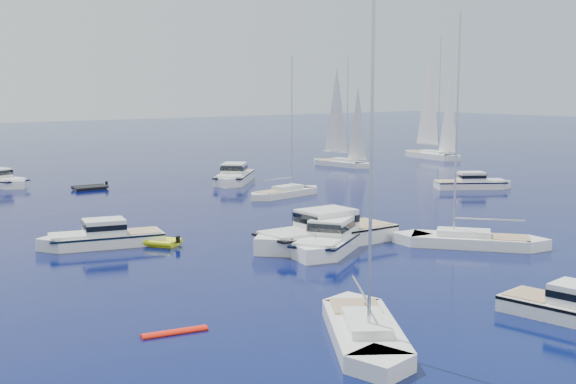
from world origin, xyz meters
The scene contains 14 objects.
ground centered at (0.00, 0.00, 0.00)m, with size 400.00×400.00×0.00m, color #071548.
motor_cruiser_left centered at (-6.92, 11.79, 0.00)m, with size 3.14×10.25×2.69m, color white, non-canonical shape.
motor_cruiser_centre centered at (-6.39, 13.18, 0.00)m, with size 3.68×12.02×3.15m, color silver, non-canonical shape.
motor_cruiser_far_r centered at (24.79, 25.82, 0.00)m, with size 2.66×8.68×2.28m, color silver, non-canonical shape.
motor_cruiser_far_l centered at (-18.63, 22.04, 0.00)m, with size 2.77×9.05×2.37m, color silver, non-canonical shape.
motor_cruiser_distant centered at (7.31, 45.33, 0.00)m, with size 3.28×10.71×2.81m, color white, non-canonical shape.
sailboat_fore centered at (-17.58, -3.02, 0.00)m, with size 2.84×10.92×16.05m, color silver, non-canonical shape.
sailboat_mid_r centered at (1.35, 6.85, 0.00)m, with size 2.88×11.06×16.27m, color white, non-canonical shape.
sailboat_centre centered at (5.52, 33.36, 0.00)m, with size 2.51×9.65×14.19m, color silver, non-canonical shape.
sailboat_sails_r centered at (28.65, 51.41, 0.00)m, with size 2.67×10.25×15.07m, color white, non-canonical shape.
sailboat_sails_far centered at (46.75, 51.44, 0.00)m, with size 3.27×12.58×18.49m, color white, non-canonical shape.
tender_yellow centered at (-15.67, 20.37, 0.00)m, with size 2.13×3.94×0.95m, color #DDE60D, non-canonical shape.
tender_grey_far centered at (-7.94, 49.61, 0.00)m, with size 2.03×3.70×0.95m, color black, non-canonical shape.
kayak_orange centered at (-23.68, 2.71, 0.00)m, with size 0.56×3.00×0.30m, color red, non-canonical shape.
Camera 1 is at (-39.35, -26.27, 10.90)m, focal length 47.64 mm.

